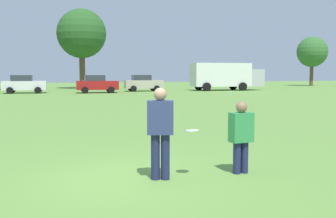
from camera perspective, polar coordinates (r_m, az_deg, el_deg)
name	(u,v)px	position (r m, az deg, el deg)	size (l,w,h in m)	color
ground_plane	(131,179)	(7.62, -5.28, -9.97)	(162.06, 162.06, 0.00)	#608C3D
player_thrower	(160,128)	(7.36, -1.12, -2.77)	(0.54, 0.41, 1.72)	#1E234C
player_defender	(241,134)	(7.97, 10.46, -3.52)	(0.46, 0.28, 1.43)	#1E234C
frisbee	(191,130)	(7.53, 3.40, -3.10)	(0.27, 0.27, 0.06)	white
traffic_cone	(243,125)	(13.71, 10.72, -2.30)	(0.32, 0.32, 0.48)	#D8590C
parked_car_center	(24,84)	(42.40, -19.99, 3.40)	(4.31, 2.43, 1.82)	silver
parked_car_mid_right	(97,84)	(41.21, -10.20, 3.58)	(4.31, 2.43, 1.82)	maroon
parked_car_near_right	(143,83)	(44.54, -3.61, 3.76)	(4.31, 2.43, 1.82)	#B7AD99
box_truck	(226,75)	(47.12, 8.28, 4.80)	(8.64, 3.37, 3.18)	white
tree_east_oak	(82,34)	(53.03, -12.32, 10.50)	(6.31, 6.31, 10.26)	brown
tree_far_east_pine	(312,52)	(67.98, 20.02, 7.71)	(4.83, 4.83, 7.85)	brown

